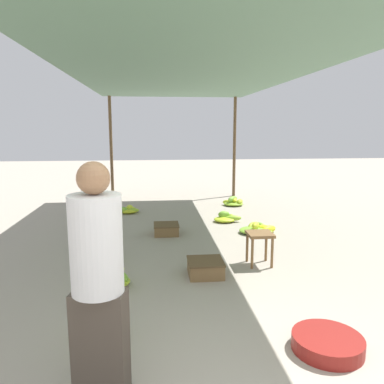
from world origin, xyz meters
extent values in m
cylinder|color=brown|center=(-1.64, 8.14, 1.33)|extent=(0.08, 0.08, 2.67)
cylinder|color=brown|center=(1.64, 8.14, 1.33)|extent=(0.08, 0.08, 2.67)
cube|color=#567A60|center=(0.00, 4.22, 2.69)|extent=(3.68, 8.24, 0.04)
cube|color=#4C4238|center=(-0.94, 0.57, 0.38)|extent=(0.40, 0.27, 0.77)
cylinder|color=white|center=(-0.94, 0.57, 1.10)|extent=(0.41, 0.41, 0.67)
sphere|color=#9E704C|center=(-0.94, 0.57, 1.54)|extent=(0.22, 0.22, 0.22)
cube|color=brown|center=(0.87, 2.92, 0.43)|extent=(0.34, 0.34, 0.04)
cylinder|color=brown|center=(0.73, 2.79, 0.21)|extent=(0.04, 0.04, 0.41)
cylinder|color=brown|center=(1.00, 2.79, 0.21)|extent=(0.04, 0.04, 0.41)
cylinder|color=brown|center=(0.73, 3.06, 0.21)|extent=(0.04, 0.04, 0.41)
cylinder|color=brown|center=(1.00, 3.06, 0.21)|extent=(0.04, 0.04, 0.41)
cylinder|color=maroon|center=(0.88, 0.90, 0.06)|extent=(0.59, 0.59, 0.13)
ellipsoid|color=#79B536|center=(-0.94, 1.36, 0.05)|extent=(0.29, 0.25, 0.11)
ellipsoid|color=#85B934|center=(-1.00, 1.30, 0.12)|extent=(0.20, 0.28, 0.13)
ellipsoid|color=#9CC330|center=(-1.04, 1.33, 0.09)|extent=(0.29, 0.22, 0.11)
ellipsoid|color=#93BF32|center=(-1.10, 1.34, 0.13)|extent=(0.26, 0.31, 0.10)
ellipsoid|color=#CED727|center=(-1.06, 1.32, 0.14)|extent=(0.23, 0.24, 0.13)
ellipsoid|color=#9EC430|center=(-1.07, 1.30, 0.05)|extent=(0.42, 0.37, 0.10)
ellipsoid|color=#7CB636|center=(-0.95, 2.45, 0.10)|extent=(0.22, 0.27, 0.11)
ellipsoid|color=#BFD12A|center=(-1.03, 2.35, 0.20)|extent=(0.29, 0.31, 0.09)
ellipsoid|color=#75B337|center=(-1.26, 2.44, 0.13)|extent=(0.16, 0.23, 0.11)
ellipsoid|color=#C8D428|center=(-1.19, 2.51, 0.15)|extent=(0.36, 0.26, 0.10)
ellipsoid|color=#9FC430|center=(-1.06, 2.37, 0.12)|extent=(0.31, 0.12, 0.14)
ellipsoid|color=#ACC92D|center=(-1.10, 2.41, 0.05)|extent=(0.50, 0.43, 0.10)
ellipsoid|color=#7BB536|center=(-1.32, 3.48, 0.10)|extent=(0.21, 0.28, 0.14)
ellipsoid|color=#90BE32|center=(-1.29, 3.35, 0.17)|extent=(0.23, 0.18, 0.11)
ellipsoid|color=#7FB735|center=(-1.19, 3.27, 0.07)|extent=(0.29, 0.32, 0.11)
ellipsoid|color=#B7CD2B|center=(-1.16, 3.24, 0.08)|extent=(0.23, 0.16, 0.13)
ellipsoid|color=#87BA34|center=(-1.30, 3.34, 0.05)|extent=(0.54, 0.47, 0.10)
ellipsoid|color=#83B935|center=(-1.18, 6.36, 0.06)|extent=(0.34, 0.26, 0.12)
ellipsoid|color=#8CBC33|center=(-1.20, 6.24, 0.08)|extent=(0.28, 0.31, 0.11)
ellipsoid|color=#CBD628|center=(-1.09, 6.36, 0.12)|extent=(0.18, 0.28, 0.09)
ellipsoid|color=#BFD12A|center=(-1.11, 6.31, 0.09)|extent=(0.33, 0.17, 0.10)
ellipsoid|color=#9BC230|center=(-1.04, 6.26, 0.07)|extent=(0.33, 0.19, 0.10)
ellipsoid|color=#73B238|center=(-1.26, 6.26, 0.07)|extent=(0.28, 0.22, 0.15)
ellipsoid|color=yellow|center=(-1.15, 6.39, 0.05)|extent=(0.33, 0.23, 0.11)
ellipsoid|color=#C7D428|center=(-1.12, 6.30, 0.05)|extent=(0.44, 0.39, 0.10)
ellipsoid|color=#81B835|center=(0.85, 5.36, 0.12)|extent=(0.25, 0.21, 0.10)
ellipsoid|color=#79B536|center=(0.84, 5.37, 0.14)|extent=(0.25, 0.17, 0.14)
ellipsoid|color=#AECA2D|center=(0.99, 5.34, 0.08)|extent=(0.12, 0.22, 0.13)
ellipsoid|color=#91BE32|center=(1.01, 5.27, 0.08)|extent=(0.34, 0.17, 0.11)
ellipsoid|color=#B9CE2B|center=(0.85, 5.31, 0.05)|extent=(0.43, 0.38, 0.10)
ellipsoid|color=#A9C82E|center=(1.24, 4.68, 0.07)|extent=(0.28, 0.33, 0.14)
ellipsoid|color=#C2D229|center=(1.21, 4.35, 0.16)|extent=(0.23, 0.26, 0.13)
ellipsoid|color=yellow|center=(1.47, 4.41, 0.07)|extent=(0.35, 0.28, 0.14)
ellipsoid|color=#81B835|center=(1.37, 4.66, 0.07)|extent=(0.26, 0.28, 0.14)
ellipsoid|color=yellow|center=(1.40, 4.48, 0.07)|extent=(0.31, 0.25, 0.13)
ellipsoid|color=#81B835|center=(1.24, 4.45, 0.05)|extent=(0.59, 0.52, 0.10)
ellipsoid|color=#76B437|center=(1.34, 6.86, 0.16)|extent=(0.33, 0.34, 0.14)
ellipsoid|color=yellow|center=(1.38, 6.88, 0.14)|extent=(0.17, 0.33, 0.11)
ellipsoid|color=#BBCF2B|center=(1.23, 6.89, 0.07)|extent=(0.28, 0.24, 0.12)
ellipsoid|color=#B1CB2C|center=(1.50, 6.79, 0.11)|extent=(0.23, 0.30, 0.12)
ellipsoid|color=#90BE32|center=(1.36, 6.83, 0.05)|extent=(0.47, 0.41, 0.10)
cube|color=brown|center=(-0.35, 4.54, 0.08)|extent=(0.42, 0.42, 0.16)
cube|color=brown|center=(-0.35, 4.54, 0.17)|extent=(0.44, 0.44, 0.02)
cube|color=brown|center=(0.08, 2.62, 0.09)|extent=(0.43, 0.43, 0.18)
cube|color=brown|center=(0.08, 2.62, 0.19)|extent=(0.45, 0.45, 0.02)
camera|label=1|loc=(-0.56, -1.86, 1.86)|focal=35.00mm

